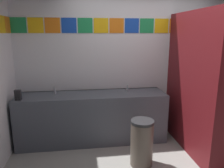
# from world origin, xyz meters

# --- Properties ---
(wall_back) EXTENTS (4.30, 0.09, 2.77)m
(wall_back) POSITION_xyz_m (-0.00, 1.44, 1.39)
(wall_back) COLOR silver
(wall_back) RESTS_ON ground_plane
(vanity_counter) EXTENTS (2.48, 0.60, 0.84)m
(vanity_counter) POSITION_xyz_m (-0.86, 1.10, 0.43)
(vanity_counter) COLOR #4C515B
(vanity_counter) RESTS_ON ground_plane
(faucet_left) EXTENTS (0.04, 0.10, 0.14)m
(faucet_left) POSITION_xyz_m (-1.48, 1.19, 0.89)
(faucet_left) COLOR silver
(faucet_left) RESTS_ON vanity_counter
(faucet_right) EXTENTS (0.04, 0.10, 0.14)m
(faucet_right) POSITION_xyz_m (-0.24, 1.19, 0.89)
(faucet_right) COLOR silver
(faucet_right) RESTS_ON vanity_counter
(soap_dispenser) EXTENTS (0.09, 0.09, 0.16)m
(soap_dispenser) POSITION_xyz_m (-2.00, 0.93, 0.92)
(soap_dispenser) COLOR black
(soap_dispenser) RESTS_ON vanity_counter
(stall_divider) EXTENTS (0.92, 1.53, 2.16)m
(stall_divider) POSITION_xyz_m (0.75, 0.38, 1.08)
(stall_divider) COLOR maroon
(stall_divider) RESTS_ON ground_plane
(toilet) EXTENTS (0.39, 0.49, 0.74)m
(toilet) POSITION_xyz_m (1.21, 0.94, 0.30)
(toilet) COLOR white
(toilet) RESTS_ON ground_plane
(trash_bin) EXTENTS (0.32, 0.32, 0.67)m
(trash_bin) POSITION_xyz_m (-0.22, 0.27, 0.34)
(trash_bin) COLOR brown
(trash_bin) RESTS_ON ground_plane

